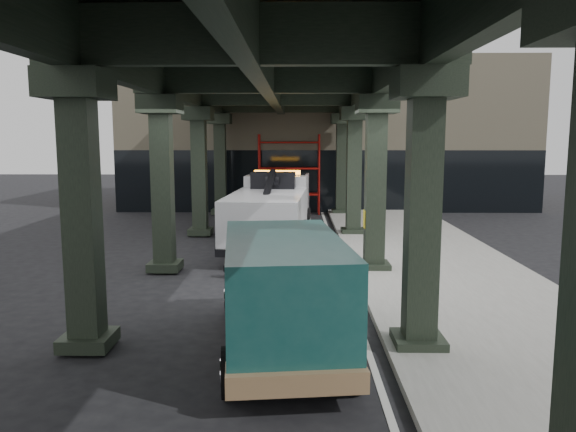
{
  "coord_description": "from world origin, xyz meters",
  "views": [
    {
      "loc": [
        0.4,
        -13.76,
        3.84
      ],
      "look_at": [
        0.16,
        1.53,
        1.7
      ],
      "focal_mm": 35.0,
      "sensor_mm": 36.0,
      "label": 1
    }
  ],
  "objects": [
    {
      "name": "scaffolding",
      "position": [
        0.0,
        14.64,
        2.11
      ],
      "size": [
        3.08,
        0.88,
        4.0
      ],
      "color": "#AE120D",
      "rests_on": "ground"
    },
    {
      "name": "building",
      "position": [
        2.0,
        20.0,
        4.0
      ],
      "size": [
        22.0,
        10.0,
        8.0
      ],
      "primitive_type": "cube",
      "color": "#C6B793",
      "rests_on": "ground"
    },
    {
      "name": "tow_truck",
      "position": [
        -0.48,
        6.08,
        1.33
      ],
      "size": [
        2.91,
        8.46,
        2.73
      ],
      "rotation": [
        0.0,
        0.0,
        -0.07
      ],
      "color": "black",
      "rests_on": "ground"
    },
    {
      "name": "lane_stripe",
      "position": [
        1.7,
        2.0,
        0.01
      ],
      "size": [
        0.12,
        38.0,
        0.01
      ],
      "primitive_type": "cube",
      "color": "silver",
      "rests_on": "ground"
    },
    {
      "name": "viaduct",
      "position": [
        -0.4,
        2.0,
        5.46
      ],
      "size": [
        7.4,
        32.0,
        6.4
      ],
      "color": "black",
      "rests_on": "ground"
    },
    {
      "name": "towed_van",
      "position": [
        0.14,
        -4.07,
        1.15
      ],
      "size": [
        2.62,
        5.48,
        2.15
      ],
      "rotation": [
        0.0,
        0.0,
        0.11
      ],
      "color": "#134743",
      "rests_on": "ground"
    },
    {
      "name": "ground",
      "position": [
        0.0,
        0.0,
        0.0
      ],
      "size": [
        90.0,
        90.0,
        0.0
      ],
      "primitive_type": "plane",
      "color": "black",
      "rests_on": "ground"
    },
    {
      "name": "sidewalk",
      "position": [
        4.5,
        2.0,
        0.07
      ],
      "size": [
        5.0,
        40.0,
        0.15
      ],
      "primitive_type": "cube",
      "color": "gray",
      "rests_on": "ground"
    }
  ]
}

